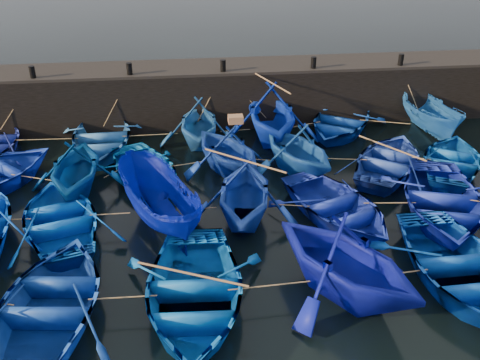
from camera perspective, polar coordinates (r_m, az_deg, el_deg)
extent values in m
plane|color=black|center=(16.26, 1.31, -7.56)|extent=(120.00, 120.00, 0.00)
cube|color=black|center=(24.99, -1.95, 9.12)|extent=(26.00, 2.50, 2.50)
cube|color=black|center=(24.59, -2.00, 12.00)|extent=(26.00, 2.50, 0.12)
cylinder|color=black|center=(24.35, -21.28, 10.68)|extent=(0.24, 0.24, 0.50)
cylinder|color=black|center=(23.66, -11.72, 11.54)|extent=(0.24, 0.24, 0.50)
cylinder|color=black|center=(23.64, -1.82, 12.10)|extent=(0.24, 0.24, 0.50)
cylinder|color=black|center=(24.28, 7.84, 12.31)|extent=(0.24, 0.24, 0.50)
cylinder|color=black|center=(25.55, 16.79, 12.19)|extent=(0.24, 0.24, 0.50)
imported|color=#205798|center=(22.93, -14.65, 4.38)|extent=(3.86, 5.25, 1.06)
imported|color=#1D5AA3|center=(22.52, -4.44, 6.18)|extent=(3.61, 4.11, 2.05)
imported|color=#0A2ECE|center=(22.81, 3.32, 7.19)|extent=(4.30, 4.95, 2.54)
imported|color=navy|center=(24.25, 10.61, 6.15)|extent=(5.62, 6.08, 1.03)
imported|color=#18559E|center=(24.93, 19.72, 6.33)|extent=(1.89, 4.36, 1.65)
imported|color=navy|center=(19.57, -17.09, 1.40)|extent=(3.50, 4.04, 2.11)
imported|color=#055AAF|center=(20.05, -10.08, 1.04)|extent=(4.60, 5.29, 0.92)
imported|color=navy|center=(20.07, -1.31, 3.37)|extent=(4.79, 5.03, 2.06)
imported|color=#124A98|center=(20.22, 6.17, 3.46)|extent=(4.77, 5.05, 2.10)
imported|color=navy|center=(21.21, 15.67, 2.06)|extent=(5.42, 5.75, 0.97)
imported|color=#074694|center=(22.01, 21.77, 1.97)|extent=(5.07, 5.54, 0.94)
imported|color=#0447C6|center=(17.74, -18.58, -3.91)|extent=(4.67, 5.58, 1.00)
imported|color=#000D89|center=(17.10, -8.77, -2.29)|extent=(3.49, 5.01, 1.82)
imported|color=#1234A0|center=(17.09, 0.45, -1.24)|extent=(4.22, 4.68, 2.17)
imported|color=#13259B|center=(17.74, 10.29, -2.78)|extent=(4.94, 5.67, 0.98)
imported|color=#1123A0|center=(18.83, 20.75, -2.09)|extent=(5.24, 6.29, 1.12)
imported|color=navy|center=(14.45, -19.48, -12.22)|extent=(4.31, 5.60, 1.08)
imported|color=#044DAC|center=(13.96, -5.06, -11.86)|extent=(4.18, 5.62, 1.12)
imported|color=#091299|center=(14.20, 11.21, -8.22)|extent=(5.90, 6.05, 2.42)
imported|color=#053C9F|center=(15.89, 22.33, -8.60)|extent=(3.91, 5.39, 1.10)
cube|color=#996642|center=(19.62, -0.47, 6.50)|extent=(0.55, 0.40, 0.27)
cylinder|color=tan|center=(23.39, -19.91, 4.10)|extent=(2.54, 0.14, 0.04)
cylinder|color=tan|center=(22.72, -9.55, 4.77)|extent=(2.28, 0.06, 0.04)
cylinder|color=tan|center=(22.84, -0.53, 5.31)|extent=(1.28, 0.13, 0.04)
cylinder|color=tan|center=(23.61, 7.03, 5.90)|extent=(1.42, 0.52, 0.04)
cylinder|color=tan|center=(24.56, 15.19, 6.00)|extent=(2.08, 0.74, 0.04)
cylinder|color=tan|center=(20.45, -21.35, 0.26)|extent=(1.56, 0.66, 0.04)
cylinder|color=tan|center=(19.87, -13.47, 0.69)|extent=(0.55, 0.61, 0.04)
cylinder|color=tan|center=(20.08, -5.67, 1.71)|extent=(1.31, 0.33, 0.04)
cylinder|color=tan|center=(20.32, 2.42, 2.17)|extent=(0.83, 0.28, 0.04)
cylinder|color=tan|center=(20.74, 10.98, 2.21)|extent=(1.75, 0.37, 0.04)
cylinder|color=tan|center=(21.55, 18.81, 2.19)|extent=(0.63, 0.30, 0.04)
cylinder|color=tan|center=(18.08, -22.82, -3.90)|extent=(0.93, 0.07, 0.04)
cylinder|color=tan|center=(17.43, -13.70, -3.55)|extent=(1.25, 0.04, 0.04)
cylinder|color=tan|center=(17.27, -4.11, -3.04)|extent=(0.96, 0.05, 0.04)
cylinder|color=tan|center=(17.47, 5.43, -2.70)|extent=(1.23, 0.32, 0.04)
cylinder|color=tan|center=(18.20, 15.69, -2.37)|extent=(1.71, 0.21, 0.04)
cylinder|color=tan|center=(14.10, -12.39, -12.13)|extent=(1.72, 0.09, 0.04)
cylinder|color=tan|center=(14.15, 3.15, -11.18)|extent=(2.18, 0.14, 0.04)
cylinder|color=tan|center=(15.17, 16.90, -9.46)|extent=(1.47, 0.15, 0.04)
cylinder|color=tan|center=(24.68, -22.74, 7.45)|extent=(1.67, 0.44, 2.09)
cylinder|color=tan|center=(23.80, -13.03, 8.23)|extent=(1.33, 0.55, 2.09)
cylinder|color=tan|center=(23.68, -3.18, 8.83)|extent=(1.25, 0.52, 2.09)
cylinder|color=tan|center=(23.85, 0.55, 9.02)|extent=(1.90, 0.42, 2.09)
cylinder|color=tan|center=(24.76, 8.89, 9.43)|extent=(1.11, 0.14, 2.09)
cylinder|color=tan|center=(25.75, 17.69, 9.17)|extent=(0.99, 0.65, 2.09)
cylinder|color=#99724C|center=(22.36, 3.42, 10.29)|extent=(1.08, 2.84, 0.06)
cylinder|color=#99724C|center=(20.99, 15.85, 3.31)|extent=(1.77, 2.49, 0.06)
cylinder|color=#99724C|center=(16.57, 0.47, 2.10)|extent=(2.34, 1.97, 0.06)
cylinder|color=#99724C|center=(13.59, -5.17, -9.97)|extent=(2.74, 1.32, 0.06)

